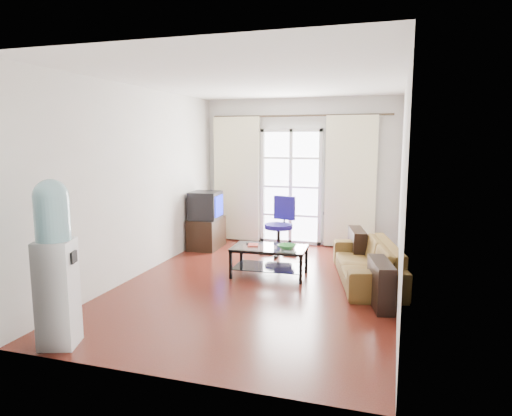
{
  "coord_description": "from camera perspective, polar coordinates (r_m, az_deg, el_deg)",
  "views": [
    {
      "loc": [
        1.73,
        -5.75,
        1.96
      ],
      "look_at": [
        -0.15,
        0.35,
        0.99
      ],
      "focal_mm": 32.0,
      "sensor_mm": 36.0,
      "label": 1
    }
  ],
  "objects": [
    {
      "name": "floor",
      "position": [
        6.31,
        0.4,
        -9.49
      ],
      "size": [
        5.2,
        5.2,
        0.0
      ],
      "primitive_type": "plane",
      "color": "#5A1F15",
      "rests_on": "ground"
    },
    {
      "name": "ceiling",
      "position": [
        6.05,
        0.42,
        15.63
      ],
      "size": [
        5.2,
        5.2,
        0.0
      ],
      "primitive_type": "plane",
      "rotation": [
        3.14,
        0.0,
        0.0
      ],
      "color": "white",
      "rests_on": "wall_back"
    },
    {
      "name": "wall_back",
      "position": [
        8.54,
        5.46,
        4.47
      ],
      "size": [
        3.6,
        0.02,
        2.7
      ],
      "primitive_type": "cube",
      "color": "silver",
      "rests_on": "floor"
    },
    {
      "name": "wall_front",
      "position": [
        3.64,
        -11.49,
        -1.22
      ],
      "size": [
        3.6,
        0.02,
        2.7
      ],
      "primitive_type": "cube",
      "color": "silver",
      "rests_on": "floor"
    },
    {
      "name": "wall_left",
      "position": [
        6.77,
        -14.36,
        3.17
      ],
      "size": [
        0.02,
        5.2,
        2.7
      ],
      "primitive_type": "cube",
      "color": "silver",
      "rests_on": "floor"
    },
    {
      "name": "wall_right",
      "position": [
        5.78,
        17.77,
        2.13
      ],
      "size": [
        0.02,
        5.2,
        2.7
      ],
      "primitive_type": "cube",
      "color": "silver",
      "rests_on": "floor"
    },
    {
      "name": "french_door",
      "position": [
        8.55,
        4.37,
        2.64
      ],
      "size": [
        1.16,
        0.06,
        2.15
      ],
      "color": "white",
      "rests_on": "wall_back"
    },
    {
      "name": "curtain_rod",
      "position": [
        8.44,
        5.42,
        11.42
      ],
      "size": [
        3.3,
        0.04,
        0.04
      ],
      "primitive_type": "cylinder",
      "rotation": [
        0.0,
        1.57,
        0.0
      ],
      "color": "#4C3F2D",
      "rests_on": "wall_back"
    },
    {
      "name": "curtain_left",
      "position": [
        8.77,
        -2.43,
        3.62
      ],
      "size": [
        0.9,
        0.07,
        2.35
      ],
      "primitive_type": "cube",
      "color": "#FFFBCD",
      "rests_on": "curtain_rod"
    },
    {
      "name": "curtain_right",
      "position": [
        8.3,
        11.72,
        3.17
      ],
      "size": [
        0.9,
        0.07,
        2.35
      ],
      "primitive_type": "cube",
      "color": "#FFFBCD",
      "rests_on": "curtain_rod"
    },
    {
      "name": "radiator",
      "position": [
        8.46,
        10.54,
        -2.66
      ],
      "size": [
        0.64,
        0.12,
        0.64
      ],
      "primitive_type": "cube",
      "color": "gray",
      "rests_on": "floor"
    },
    {
      "name": "sofa",
      "position": [
        6.54,
        13.7,
        -6.56
      ],
      "size": [
        2.22,
        1.58,
        0.55
      ],
      "primitive_type": "imported",
      "rotation": [
        0.0,
        0.0,
        -1.34
      ],
      "color": "olive",
      "rests_on": "floor"
    },
    {
      "name": "coffee_table",
      "position": [
        6.61,
        1.68,
        -6.16
      ],
      "size": [
        1.09,
        0.66,
        0.43
      ],
      "rotation": [
        0.0,
        0.0,
        0.05
      ],
      "color": "silver",
      "rests_on": "floor"
    },
    {
      "name": "bowl",
      "position": [
        6.46,
        3.89,
        -4.84
      ],
      "size": [
        0.38,
        0.38,
        0.06
      ],
      "primitive_type": "imported",
      "rotation": [
        0.0,
        0.0,
        -0.27
      ],
      "color": "green",
      "rests_on": "coffee_table"
    },
    {
      "name": "book",
      "position": [
        6.65,
        -0.99,
        -4.63
      ],
      "size": [
        0.24,
        0.26,
        0.02
      ],
      "primitive_type": "imported",
      "rotation": [
        0.0,
        0.0,
        0.23
      ],
      "color": "#933212",
      "rests_on": "coffee_table"
    },
    {
      "name": "remote",
      "position": [
        6.73,
        -0.64,
        -4.47
      ],
      "size": [
        0.15,
        0.08,
        0.02
      ],
      "primitive_type": "cube",
      "rotation": [
        0.0,
        0.0,
        0.26
      ],
      "color": "black",
      "rests_on": "coffee_table"
    },
    {
      "name": "tv_stand",
      "position": [
        8.32,
        -6.22,
        -3.14
      ],
      "size": [
        0.52,
        0.76,
        0.55
      ],
      "primitive_type": "cube",
      "rotation": [
        0.0,
        0.0,
        0.04
      ],
      "color": "black",
      "rests_on": "floor"
    },
    {
      "name": "crt_tv",
      "position": [
        8.17,
        -6.47,
        0.33
      ],
      "size": [
        0.57,
        0.57,
        0.49
      ],
      "rotation": [
        0.0,
        0.0,
        0.07
      ],
      "color": "black",
      "rests_on": "tv_stand"
    },
    {
      "name": "task_chair",
      "position": [
        7.85,
        2.94,
        -3.68
      ],
      "size": [
        0.81,
        0.81,
        0.99
      ],
      "rotation": [
        0.0,
        0.0,
        -0.23
      ],
      "color": "black",
      "rests_on": "floor"
    },
    {
      "name": "water_cooler",
      "position": [
        4.68,
        -23.81,
        -6.02
      ],
      "size": [
        0.41,
        0.41,
        1.6
      ],
      "rotation": [
        0.0,
        0.0,
        0.33
      ],
      "color": "silver",
      "rests_on": "floor"
    }
  ]
}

